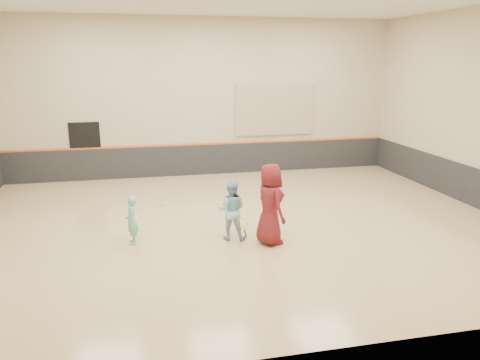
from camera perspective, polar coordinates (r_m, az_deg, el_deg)
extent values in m
cube|color=tan|center=(13.06, -0.26, -5.78)|extent=(15.00, 12.00, 0.20)
cube|color=#C6B491|center=(18.23, -4.35, 9.93)|extent=(15.00, 0.02, 6.00)
cube|color=#C6B491|center=(6.66, 10.76, 1.96)|extent=(15.00, 0.02, 6.00)
cube|color=#232326|center=(18.53, -4.19, 2.51)|extent=(14.90, 0.04, 1.20)
cube|color=#232326|center=(16.11, 26.69, -0.84)|extent=(0.04, 11.90, 1.20)
cube|color=#D85914|center=(18.41, -4.22, 4.39)|extent=(14.90, 0.03, 0.06)
cube|color=tan|center=(18.82, 4.27, 8.55)|extent=(3.20, 0.08, 2.00)
cube|color=black|center=(18.36, -18.27, 3.30)|extent=(1.10, 0.05, 2.20)
imported|color=#72C5B8|center=(11.79, -13.06, -4.78)|extent=(0.30, 0.45, 1.22)
imported|color=#90C1DE|center=(11.73, -1.08, -3.67)|extent=(0.89, 0.78, 1.53)
imported|color=maroon|center=(11.42, 3.69, -2.95)|extent=(0.85, 1.10, 2.01)
sphere|color=#C5D130|center=(12.97, -1.42, -5.30)|extent=(0.07, 0.07, 0.07)
sphere|color=#C9E735|center=(11.31, 4.33, -1.39)|extent=(0.07, 0.07, 0.07)
sphere|color=#C4E435|center=(14.75, -2.09, -2.86)|extent=(0.07, 0.07, 0.07)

